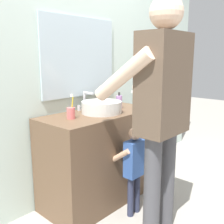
% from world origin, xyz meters
% --- Properties ---
extents(ground_plane, '(14.00, 14.00, 0.00)m').
position_xyz_m(ground_plane, '(0.00, 0.00, 0.00)').
color(ground_plane, '#9E998E').
extents(back_wall, '(4.40, 0.10, 2.70)m').
position_xyz_m(back_wall, '(0.00, 0.62, 1.35)').
color(back_wall, silver).
rests_on(back_wall, ground).
extents(vanity_cabinet, '(1.15, 0.54, 0.86)m').
position_xyz_m(vanity_cabinet, '(0.00, 0.30, 0.43)').
color(vanity_cabinet, brown).
rests_on(vanity_cabinet, ground).
extents(sink_basin, '(0.37, 0.37, 0.11)m').
position_xyz_m(sink_basin, '(0.00, 0.28, 0.92)').
color(sink_basin, silver).
rests_on(sink_basin, vanity_cabinet).
extents(faucet, '(0.18, 0.14, 0.18)m').
position_xyz_m(faucet, '(0.00, 0.50, 0.95)').
color(faucet, '#B7BABF').
rests_on(faucet, vanity_cabinet).
extents(toothbrush_cup, '(0.07, 0.07, 0.21)m').
position_xyz_m(toothbrush_cup, '(-0.34, 0.31, 0.92)').
color(toothbrush_cup, '#D86666').
rests_on(toothbrush_cup, vanity_cabinet).
extents(soap_bottle, '(0.06, 0.06, 0.17)m').
position_xyz_m(soap_bottle, '(0.28, 0.31, 0.93)').
color(soap_bottle, '#B27FC6').
rests_on(soap_bottle, vanity_cabinet).
extents(child_toddler, '(0.24, 0.24, 0.79)m').
position_xyz_m(child_toddler, '(0.00, -0.10, 0.47)').
color(child_toddler, '#2D334C').
rests_on(child_toddler, ground).
extents(adult_parent, '(0.55, 0.58, 1.78)m').
position_xyz_m(adult_parent, '(-0.07, -0.39, 1.07)').
color(adult_parent, '#47474C').
rests_on(adult_parent, ground).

